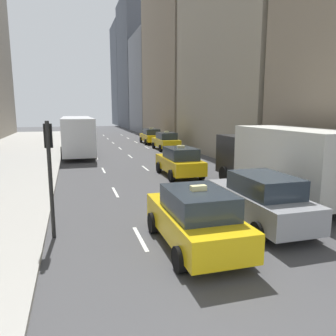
% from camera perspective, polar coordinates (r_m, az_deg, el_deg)
% --- Properties ---
extents(sidewalk_left, '(8.00, 66.00, 0.15)m').
position_cam_1_polar(sidewalk_left, '(29.08, -25.96, 1.50)').
color(sidewalk_left, '#ADAAA3').
rests_on(sidewalk_left, ground).
extents(lane_markings, '(5.72, 56.00, 0.01)m').
position_cam_1_polar(lane_markings, '(25.14, -5.44, 1.12)').
color(lane_markings, white).
rests_on(lane_markings, ground).
extents(building_row_right, '(6.00, 92.43, 32.94)m').
position_cam_1_polar(building_row_right, '(48.50, 0.93, 21.56)').
color(building_row_right, gray).
rests_on(building_row_right, ground).
extents(taxi_lead, '(2.02, 4.40, 1.87)m').
position_cam_1_polar(taxi_lead, '(19.45, 2.03, 1.13)').
color(taxi_lead, yellow).
rests_on(taxi_lead, ground).
extents(taxi_second, '(2.02, 4.40, 1.87)m').
position_cam_1_polar(taxi_second, '(38.54, -2.99, 5.58)').
color(taxi_second, yellow).
rests_on(taxi_second, ground).
extents(taxi_third, '(2.02, 4.40, 1.87)m').
position_cam_1_polar(taxi_third, '(9.46, 4.78, -8.63)').
color(taxi_third, yellow).
rests_on(taxi_third, ground).
extents(taxi_fourth, '(2.02, 4.40, 1.87)m').
position_cam_1_polar(taxi_fourth, '(32.35, -0.36, 4.73)').
color(taxi_fourth, yellow).
rests_on(taxi_fourth, ground).
extents(sedan_black_near, '(2.02, 4.65, 1.79)m').
position_cam_1_polar(sedan_black_near, '(11.63, 15.81, -5.26)').
color(sedan_black_near, '#9EA0A5').
rests_on(sedan_black_near, ground).
extents(city_bus, '(2.80, 11.61, 3.25)m').
position_cam_1_polar(city_bus, '(30.66, -15.53, 5.77)').
color(city_bus, silver).
rests_on(city_bus, ground).
extents(box_truck, '(2.58, 8.40, 3.15)m').
position_cam_1_polar(box_truck, '(15.49, 18.77, 1.39)').
color(box_truck, '#262628').
rests_on(box_truck, ground).
extents(traffic_light_pole, '(0.24, 0.42, 3.60)m').
position_cam_1_polar(traffic_light_pole, '(10.46, -19.94, 1.23)').
color(traffic_light_pole, black).
rests_on(traffic_light_pole, ground).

